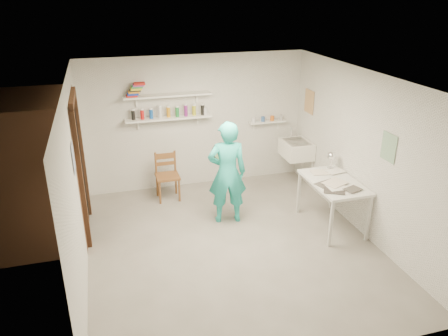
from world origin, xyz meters
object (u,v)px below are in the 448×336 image
object	(u,v)px
desk_lamp	(332,156)
belfast_sink	(296,149)
wall_clock	(221,152)
work_table	(332,204)
wooden_chair	(168,176)
man	(227,173)

from	to	relation	value
desk_lamp	belfast_sink	bearing A→B (deg)	93.98
wall_clock	work_table	distance (m)	1.88
desk_lamp	wooden_chair	bearing A→B (deg)	154.60
wooden_chair	work_table	bearing A→B (deg)	-36.07
work_table	desk_lamp	bearing A→B (deg)	67.58
work_table	man	bearing A→B (deg)	157.94
wall_clock	wooden_chair	xyz separation A→B (m)	(-0.74, 0.80, -0.67)
wooden_chair	desk_lamp	xyz separation A→B (m)	(2.46, -1.17, 0.56)
man	wooden_chair	bearing A→B (deg)	-44.36
wall_clock	desk_lamp	size ratio (longest dim) A/B	2.07
wall_clock	desk_lamp	xyz separation A→B (m)	(1.72, -0.37, -0.11)
wooden_chair	work_table	distance (m)	2.79
wall_clock	desk_lamp	bearing A→B (deg)	-3.79
belfast_sink	man	xyz separation A→B (m)	(-1.61, -0.97, 0.12)
belfast_sink	desk_lamp	distance (m)	1.16
belfast_sink	desk_lamp	bearing A→B (deg)	-86.02
belfast_sink	wall_clock	xyz separation A→B (m)	(-1.64, -0.76, 0.39)
man	wooden_chair	size ratio (longest dim) A/B	1.94
man	wooden_chair	distance (m)	1.34
wooden_chair	wall_clock	bearing A→B (deg)	-47.57
wall_clock	wooden_chair	size ratio (longest dim) A/B	0.35
wooden_chair	work_table	xyz separation A→B (m)	(2.27, -1.62, -0.04)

